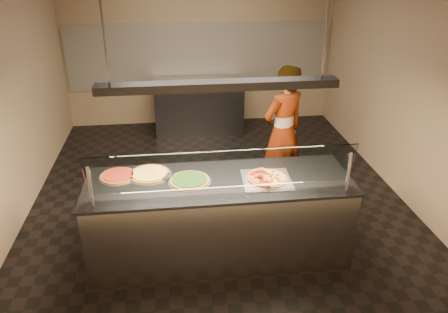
{
  "coord_description": "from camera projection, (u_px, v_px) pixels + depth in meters",
  "views": [
    {
      "loc": [
        -0.56,
        -5.16,
        3.12
      ],
      "look_at": [
        -0.02,
        -0.81,
        1.02
      ],
      "focal_mm": 35.0,
      "sensor_mm": 36.0,
      "label": 1
    }
  ],
  "objects": [
    {
      "name": "lamp_rod_left",
      "position": [
        103.0,
        28.0,
        3.76
      ],
      "size": [
        0.02,
        0.02,
        1.01
      ],
      "primitive_type": "cylinder",
      "color": "#B7B7BC",
      "rests_on": "ceiling"
    },
    {
      "name": "wall_right",
      "position": [
        410.0,
        86.0,
        5.66
      ],
      "size": [
        0.02,
        6.0,
        3.0
      ],
      "primitive_type": "cube",
      "color": "#93765F",
      "rests_on": "ground"
    },
    {
      "name": "worker",
      "position": [
        283.0,
        132.0,
        5.8
      ],
      "size": [
        0.78,
        0.69,
        1.81
      ],
      "primitive_type": "imported",
      "rotation": [
        0.0,
        0.0,
        3.64
      ],
      "color": "#24212B",
      "rests_on": "ground"
    },
    {
      "name": "pizza_spatula",
      "position": [
        159.0,
        174.0,
        4.61
      ],
      "size": [
        0.26,
        0.2,
        0.02
      ],
      "color": "#B7B7BC",
      "rests_on": "pizza_spinach"
    },
    {
      "name": "ground",
      "position": [
        218.0,
        198.0,
        6.04
      ],
      "size": [
        5.0,
        6.0,
        0.02
      ],
      "primitive_type": "cube",
      "color": "black",
      "rests_on": "ground"
    },
    {
      "name": "wall_front",
      "position": [
        271.0,
        239.0,
        2.69
      ],
      "size": [
        5.0,
        0.02,
        3.0
      ],
      "primitive_type": "cube",
      "color": "#93765F",
      "rests_on": "ground"
    },
    {
      "name": "serving_counter",
      "position": [
        219.0,
        218.0,
        4.75
      ],
      "size": [
        2.78,
        0.94,
        0.93
      ],
      "color": "#B7B7BC",
      "rests_on": "ground"
    },
    {
      "name": "pizza_spinach",
      "position": [
        190.0,
        180.0,
        4.52
      ],
      "size": [
        0.44,
        0.44,
        0.03
      ],
      "color": "silver",
      "rests_on": "serving_counter"
    },
    {
      "name": "heat_lamp_housing",
      "position": [
        219.0,
        85.0,
        4.11
      ],
      "size": [
        2.3,
        0.18,
        0.08
      ],
      "primitive_type": "cube",
      "color": "#2F2F33",
      "rests_on": "ceiling"
    },
    {
      "name": "half_pizza_sausage",
      "position": [
        276.0,
        177.0,
        4.56
      ],
      "size": [
        0.23,
        0.43,
        0.04
      ],
      "color": "brown",
      "rests_on": "perforated_tray"
    },
    {
      "name": "sneeze_guard",
      "position": [
        223.0,
        170.0,
        4.11
      ],
      "size": [
        2.54,
        0.18,
        0.54
      ],
      "color": "#B7B7BC",
      "rests_on": "serving_counter"
    },
    {
      "name": "pizza_cheese",
      "position": [
        149.0,
        174.0,
        4.65
      ],
      "size": [
        0.47,
        0.47,
        0.03
      ],
      "color": "silver",
      "rests_on": "serving_counter"
    },
    {
      "name": "wall_left",
      "position": [
        5.0,
        101.0,
        5.11
      ],
      "size": [
        0.02,
        6.0,
        3.0
      ],
      "primitive_type": "cube",
      "color": "#93765F",
      "rests_on": "ground"
    },
    {
      "name": "half_pizza_pepperoni",
      "position": [
        257.0,
        178.0,
        4.53
      ],
      "size": [
        0.23,
        0.43,
        0.05
      ],
      "color": "brown",
      "rests_on": "perforated_tray"
    },
    {
      "name": "tile_band",
      "position": [
        200.0,
        56.0,
        8.13
      ],
      "size": [
        4.9,
        0.02,
        1.2
      ],
      "primitive_type": "cube",
      "color": "silver",
      "rests_on": "wall_back"
    },
    {
      "name": "wall_back",
      "position": [
        200.0,
        45.0,
        8.07
      ],
      "size": [
        5.0,
        0.02,
        3.0
      ],
      "primitive_type": "cube",
      "color": "#93765F",
      "rests_on": "ground"
    },
    {
      "name": "lamp_rod_right",
      "position": [
        327.0,
        24.0,
        3.98
      ],
      "size": [
        0.02,
        0.02,
        1.01
      ],
      "primitive_type": "cylinder",
      "color": "#B7B7BC",
      "rests_on": "ceiling"
    },
    {
      "name": "perforated_tray",
      "position": [
        267.0,
        179.0,
        4.55
      ],
      "size": [
        0.53,
        0.53,
        0.01
      ],
      "color": "silver",
      "rests_on": "serving_counter"
    },
    {
      "name": "prep_table",
      "position": [
        199.0,
        106.0,
        8.1
      ],
      "size": [
        1.64,
        0.74,
        0.93
      ],
      "color": "#2F2F33",
      "rests_on": "ground"
    },
    {
      "name": "pizza_tomato",
      "position": [
        118.0,
        175.0,
        4.62
      ],
      "size": [
        0.4,
        0.4,
        0.03
      ],
      "color": "silver",
      "rests_on": "serving_counter"
    }
  ]
}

